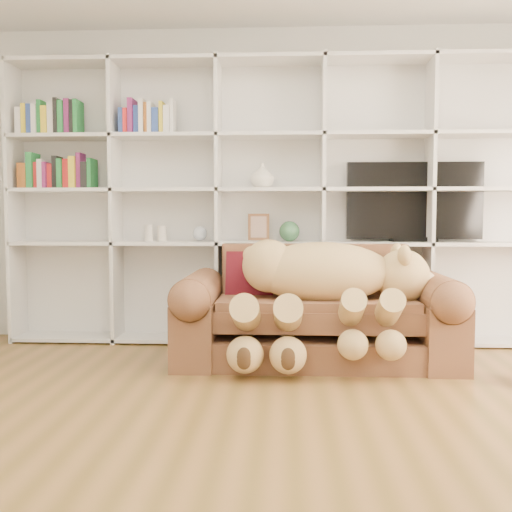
{
  "coord_description": "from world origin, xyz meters",
  "views": [
    {
      "loc": [
        0.13,
        -2.52,
        1.08
      ],
      "look_at": [
        -0.09,
        1.63,
        0.79
      ],
      "focal_mm": 40.0,
      "sensor_mm": 36.0,
      "label": 1
    }
  ],
  "objects": [
    {
      "name": "floor",
      "position": [
        0.0,
        0.0,
        0.0
      ],
      "size": [
        5.0,
        5.0,
        0.0
      ],
      "primitive_type": "plane",
      "color": "brown",
      "rests_on": "ground"
    },
    {
      "name": "wall_back",
      "position": [
        0.0,
        2.5,
        1.35
      ],
      "size": [
        5.0,
        0.02,
        2.7
      ],
      "primitive_type": "cube",
      "color": "white",
      "rests_on": "floor"
    },
    {
      "name": "bookshelf",
      "position": [
        -0.24,
        2.36,
        1.31
      ],
      "size": [
        4.43,
        0.35,
        2.4
      ],
      "color": "silver",
      "rests_on": "floor"
    },
    {
      "name": "sofa",
      "position": [
        0.36,
        1.71,
        0.32
      ],
      "size": [
        2.04,
        0.88,
        0.86
      ],
      "color": "brown",
      "rests_on": "floor"
    },
    {
      "name": "teddy_bear",
      "position": [
        0.4,
        1.53,
        0.59
      ],
      "size": [
        1.49,
        0.83,
        0.86
      ],
      "rotation": [
        0.0,
        0.0,
        0.11
      ],
      "color": "#D6B66B",
      "rests_on": "sofa"
    },
    {
      "name": "throw_pillow",
      "position": [
        -0.14,
        1.85,
        0.62
      ],
      "size": [
        0.37,
        0.21,
        0.38
      ],
      "primitive_type": "cube",
      "rotation": [
        -0.24,
        0.0,
        -0.03
      ],
      "color": "#570F22",
      "rests_on": "sofa"
    },
    {
      "name": "tv",
      "position": [
        1.21,
        2.35,
        1.19
      ],
      "size": [
        1.13,
        0.18,
        0.67
      ],
      "color": "black",
      "rests_on": "bookshelf"
    },
    {
      "name": "picture_frame",
      "position": [
        -0.1,
        2.3,
        0.99
      ],
      "size": [
        0.18,
        0.03,
        0.22
      ],
      "primitive_type": "cube",
      "rotation": [
        0.0,
        0.0,
        -0.01
      ],
      "color": "brown",
      "rests_on": "bookshelf"
    },
    {
      "name": "green_vase",
      "position": [
        0.16,
        2.3,
        0.95
      ],
      "size": [
        0.17,
        0.17,
        0.17
      ],
      "primitive_type": "sphere",
      "color": "#32613D",
      "rests_on": "bookshelf"
    },
    {
      "name": "figurine_tall",
      "position": [
        -1.04,
        2.3,
        0.94
      ],
      "size": [
        0.09,
        0.09,
        0.14
      ],
      "primitive_type": "cylinder",
      "rotation": [
        0.0,
        0.0,
        -0.3
      ],
      "color": "beige",
      "rests_on": "bookshelf"
    },
    {
      "name": "figurine_short",
      "position": [
        -0.93,
        2.3,
        0.93
      ],
      "size": [
        0.09,
        0.09,
        0.13
      ],
      "primitive_type": "cylinder",
      "rotation": [
        0.0,
        0.0,
        0.13
      ],
      "color": "beige",
      "rests_on": "bookshelf"
    },
    {
      "name": "snow_globe",
      "position": [
        -0.6,
        2.3,
        0.93
      ],
      "size": [
        0.12,
        0.12,
        0.12
      ],
      "primitive_type": "sphere",
      "color": "silver",
      "rests_on": "bookshelf"
    },
    {
      "name": "shelf_vase",
      "position": [
        -0.07,
        2.3,
        1.42
      ],
      "size": [
        0.26,
        0.26,
        0.21
      ],
      "primitive_type": "imported",
      "rotation": [
        0.0,
        0.0,
        0.43
      ],
      "color": "silver",
      "rests_on": "bookshelf"
    }
  ]
}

